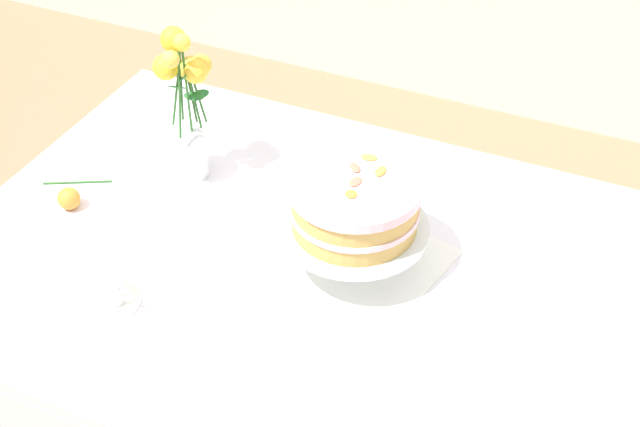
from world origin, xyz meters
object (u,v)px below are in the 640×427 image
Objects in this scene: dining_table at (294,299)px; fallen_rose at (69,198)px; layer_cake at (355,203)px; cake_stand at (354,232)px; flower_vase at (188,106)px; teacup at (107,292)px.

dining_table is 10.16× the size of fallen_rose.
layer_cake reaches higher than fallen_rose.
cake_stand is 0.47m from flower_vase.
flower_vase is at bearing 163.10° from layer_cake.
layer_cake reaches higher than cake_stand.
flower_vase is 2.59× the size of fallen_rose.
flower_vase reaches higher than cake_stand.
layer_cake is (0.00, 0.00, 0.07)m from cake_stand.
teacup reaches higher than dining_table.
dining_table is 11.24× the size of teacup.
dining_table is at bearing -152.63° from layer_cake.
layer_cake is 1.81× the size of fallen_rose.
fallen_rose is (-0.62, -0.08, -0.06)m from cake_stand.
flower_vase is (-0.44, 0.13, 0.02)m from layer_cake.
fallen_rose is (-0.62, -0.08, -0.13)m from layer_cake.
fallen_rose is at bearing -172.44° from layer_cake.
dining_table is 0.53m from fallen_rose.
cake_stand is (0.11, 0.05, 0.18)m from dining_table.
teacup is (0.06, -0.42, -0.15)m from flower_vase.
layer_cake is 2.01× the size of teacup.
flower_vase is at bearing 163.09° from cake_stand.
layer_cake is at bearing 80.77° from cake_stand.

